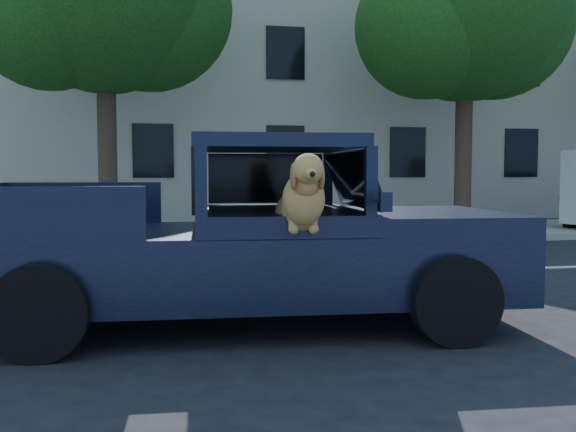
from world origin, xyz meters
name	(u,v)px	position (x,y,z in m)	size (l,w,h in m)	color
ground	(437,327)	(0.00, 0.00, 0.00)	(120.00, 120.00, 0.00)	black
far_sidewalk	(278,234)	(0.00, 9.20, 0.07)	(60.00, 4.00, 0.15)	gray
lane_stripes	(465,270)	(2.00, 3.40, 0.01)	(21.60, 0.14, 0.01)	silver
street_tree_mid	(467,11)	(5.03, 9.62, 5.71)	(6.00, 5.20, 8.60)	#332619
building_main	(324,90)	(3.00, 16.50, 4.50)	(26.00, 6.00, 9.00)	#B8AE97
pickup_truck	(239,262)	(-1.98, 0.48, 0.65)	(5.51, 2.92, 1.93)	black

